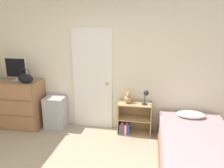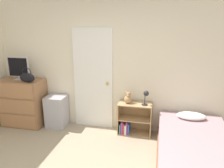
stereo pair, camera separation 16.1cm
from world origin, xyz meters
name	(u,v)px [view 1 (the left image)]	position (x,y,z in m)	size (l,w,h in m)	color
wall_back	(99,66)	(0.00, 2.24, 1.27)	(10.00, 0.06, 2.55)	beige
door_closed	(93,80)	(-0.13, 2.19, 1.01)	(0.80, 0.09, 2.03)	white
dresser	(21,104)	(-1.60, 1.94, 0.49)	(0.87, 0.50, 0.99)	#996B47
tv	(16,69)	(-1.64, 1.96, 1.23)	(0.45, 0.16, 0.46)	#B7B7BC
handbag	(26,78)	(-1.34, 1.79, 1.09)	(0.32, 0.11, 0.30)	black
storage_bin	(56,112)	(-0.88, 2.01, 0.33)	(0.40, 0.37, 0.66)	#ADADB7
bookshelf	(132,120)	(0.70, 2.04, 0.26)	(0.64, 0.32, 0.63)	tan
teddy_bear	(128,98)	(0.60, 2.03, 0.72)	(0.15, 0.15, 0.23)	tan
desk_lamp	(146,94)	(0.94, 1.99, 0.83)	(0.13, 0.12, 0.29)	#262628
bed	(197,150)	(1.76, 1.21, 0.24)	(1.12, 1.98, 0.58)	brown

